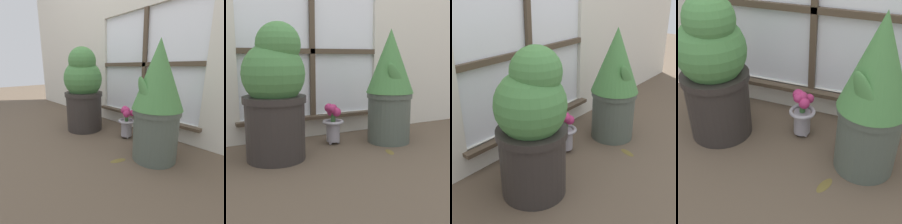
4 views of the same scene
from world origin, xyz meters
TOP-DOWN VIEW (x-y plane):
  - ground_plane at (0.00, 0.00)m, footprint 10.00×10.00m
  - potted_plant_left at (-0.39, 0.19)m, footprint 0.35×0.35m
  - potted_plant_right at (0.40, 0.20)m, footprint 0.31×0.31m
  - flower_vase at (0.03, 0.33)m, footprint 0.14×0.14m
  - fallen_leaf at (0.26, 0.00)m, footprint 0.08×0.12m

SIDE VIEW (x-z plane):
  - ground_plane at x=0.00m, z-range 0.00..0.00m
  - fallen_leaf at x=0.26m, z-range 0.00..0.01m
  - flower_vase at x=0.03m, z-range 0.02..0.29m
  - potted_plant_left at x=-0.39m, z-range 0.00..0.77m
  - potted_plant_right at x=0.40m, z-range 0.01..0.77m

